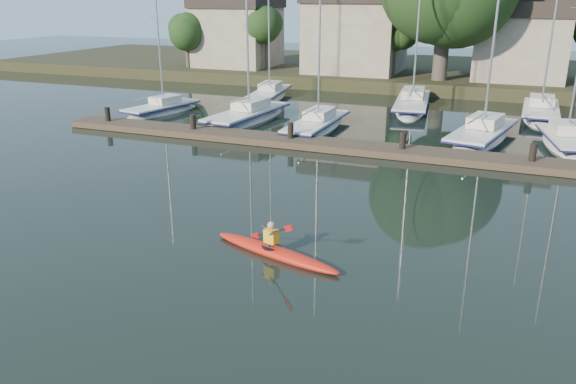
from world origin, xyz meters
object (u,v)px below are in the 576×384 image
at_px(kayak, 275,250).
at_px(sailboat_6, 412,111).
at_px(sailboat_2, 317,132).
at_px(sailboat_5, 269,101).
at_px(sailboat_4, 566,150).
at_px(sailboat_7, 539,120).
at_px(sailboat_1, 247,124).
at_px(sailboat_3, 481,144).
at_px(dock, 344,146).
at_px(sailboat_0, 162,115).

xyz_separation_m(kayak, sailboat_6, (-0.31, 25.97, -0.38)).
xyz_separation_m(sailboat_2, sailboat_5, (-7.00, 8.86, -0.00)).
xyz_separation_m(sailboat_4, sailboat_7, (-1.12, 8.05, -0.01)).
relative_size(sailboat_1, sailboat_3, 1.08).
height_order(sailboat_1, sailboat_2, sailboat_1).
distance_m(kayak, dock, 13.00).
bearing_deg(sailboat_2, kayak, -74.51).
xyz_separation_m(dock, sailboat_2, (-2.89, 4.02, -0.38)).
distance_m(dock, sailboat_1, 9.18).
relative_size(kayak, sailboat_5, 0.32).
distance_m(sailboat_5, sailboat_7, 19.59).
bearing_deg(dock, sailboat_3, 37.15).
distance_m(kayak, sailboat_0, 23.95).
xyz_separation_m(sailboat_1, sailboat_5, (-2.04, 8.15, 0.02)).
height_order(sailboat_0, sailboat_3, sailboat_3).
bearing_deg(sailboat_0, sailboat_4, 11.90).
bearing_deg(sailboat_6, sailboat_3, -63.55).
xyz_separation_m(sailboat_1, sailboat_7, (17.55, 8.35, -0.00)).
xyz_separation_m(sailboat_2, sailboat_6, (4.12, 9.04, -0.02)).
relative_size(dock, sailboat_7, 2.42).
height_order(sailboat_0, sailboat_7, sailboat_7).
bearing_deg(sailboat_6, dock, -101.80).
distance_m(sailboat_3, sailboat_4, 4.32).
relative_size(sailboat_2, sailboat_5, 0.98).
xyz_separation_m(dock, sailboat_7, (9.70, 13.09, -0.41)).
distance_m(sailboat_0, sailboat_2, 11.59).
bearing_deg(sailboat_2, sailboat_7, 36.58).
relative_size(sailboat_4, sailboat_5, 0.83).
distance_m(sailboat_4, sailboat_7, 8.13).
xyz_separation_m(kayak, dock, (-1.54, 12.91, 0.02)).
distance_m(dock, sailboat_6, 13.13).
height_order(sailboat_2, sailboat_7, sailboat_2).
xyz_separation_m(sailboat_1, sailboat_3, (14.35, 0.18, -0.00)).
xyz_separation_m(sailboat_2, sailboat_3, (9.38, 0.89, -0.03)).
xyz_separation_m(kayak, sailboat_4, (9.28, 17.94, -0.38)).
distance_m(dock, sailboat_2, 4.97).
bearing_deg(sailboat_3, sailboat_2, -162.95).
distance_m(sailboat_4, sailboat_6, 12.50).
bearing_deg(sailboat_3, sailboat_7, 80.20).
xyz_separation_m(dock, sailboat_6, (1.23, 13.06, -0.40)).
bearing_deg(kayak, sailboat_2, 120.48).
bearing_deg(sailboat_0, sailboat_2, 7.18).
distance_m(sailboat_1, sailboat_5, 8.40).
relative_size(dock, sailboat_2, 2.35).
height_order(dock, sailboat_0, sailboat_0).
bearing_deg(kayak, dock, 112.61).
relative_size(sailboat_5, sailboat_6, 0.86).
bearing_deg(sailboat_6, sailboat_1, -143.92).
bearing_deg(sailboat_5, sailboat_7, -8.03).
bearing_deg(kayak, sailboat_6, 106.51).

